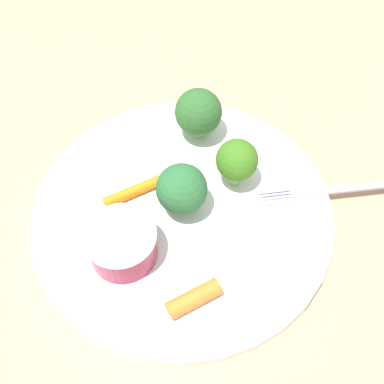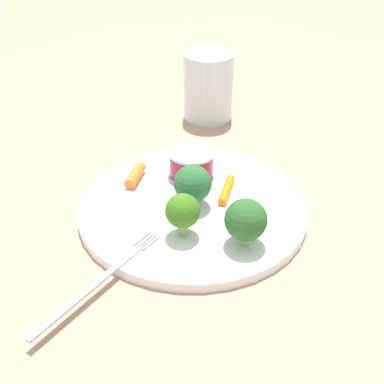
% 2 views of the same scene
% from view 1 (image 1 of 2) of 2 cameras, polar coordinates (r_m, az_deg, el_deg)
% --- Properties ---
extents(ground_plane, '(2.40, 2.40, 0.00)m').
position_cam_1_polar(ground_plane, '(0.43, -0.78, -2.85)').
color(ground_plane, tan).
extents(plate, '(0.27, 0.27, 0.01)m').
position_cam_1_polar(plate, '(0.42, -0.79, -2.42)').
color(plate, white).
rests_on(plate, ground_plane).
extents(sauce_cup, '(0.06, 0.06, 0.03)m').
position_cam_1_polar(sauce_cup, '(0.38, -8.21, -6.41)').
color(sauce_cup, maroon).
rests_on(sauce_cup, plate).
extents(broccoli_floret_0, '(0.04, 0.04, 0.05)m').
position_cam_1_polar(broccoli_floret_0, '(0.39, -1.04, 0.19)').
color(broccoli_floret_0, '#85B568').
rests_on(broccoli_floret_0, plate).
extents(broccoli_floret_1, '(0.05, 0.05, 0.05)m').
position_cam_1_polar(broccoli_floret_1, '(0.45, 1.19, 9.84)').
color(broccoli_floret_1, '#93C56B').
rests_on(broccoli_floret_1, plate).
extents(broccoli_floret_2, '(0.04, 0.04, 0.05)m').
position_cam_1_polar(broccoli_floret_2, '(0.41, 6.01, 3.92)').
color(broccoli_floret_2, '#90B46B').
rests_on(broccoli_floret_2, plate).
extents(carrot_stick_0, '(0.03, 0.05, 0.01)m').
position_cam_1_polar(carrot_stick_0, '(0.37, 0.71, -13.05)').
color(carrot_stick_0, orange).
rests_on(carrot_stick_0, plate).
extents(carrot_stick_1, '(0.03, 0.05, 0.01)m').
position_cam_1_polar(carrot_stick_1, '(0.42, -6.94, 0.06)').
color(carrot_stick_1, orange).
rests_on(carrot_stick_1, plate).
extents(fork, '(0.03, 0.18, 0.00)m').
position_cam_1_polar(fork, '(0.45, 19.60, 0.45)').
color(fork, '#B6AEC2').
rests_on(fork, plate).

